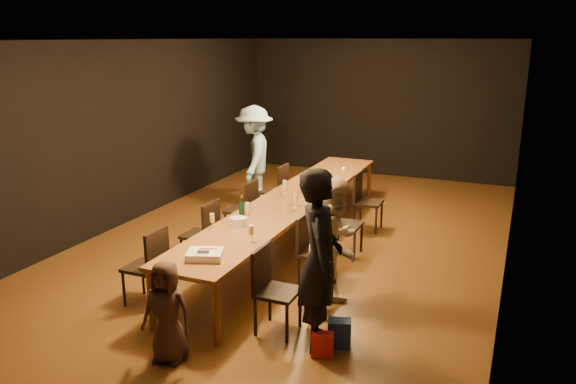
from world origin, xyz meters
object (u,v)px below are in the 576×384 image
at_px(chair_right_0, 278,291).
at_px(birthday_cake, 205,255).
at_px(chair_right_1, 317,252).
at_px(plate_stack, 238,222).
at_px(man_blue, 254,156).
at_px(chair_right_2, 346,224).
at_px(champagne_bottle, 242,206).
at_px(table, 292,201).
at_px(woman_tan, 336,244).
at_px(chair_left_0, 145,266).
at_px(chair_left_1, 200,234).
at_px(chair_left_2, 241,210).
at_px(chair_left_3, 273,191).
at_px(chair_right_3, 369,202).
at_px(woman_birthday, 320,260).
at_px(child, 167,312).
at_px(ice_bucket, 307,183).

height_order(chair_right_0, birthday_cake, chair_right_0).
distance_m(chair_right_0, chair_right_1, 1.20).
bearing_deg(plate_stack, man_blue, 113.06).
height_order(chair_right_2, birthday_cake, chair_right_2).
relative_size(chair_right_2, champagne_bottle, 3.00).
xyz_separation_m(table, woman_tan, (1.23, -1.66, 0.08)).
relative_size(chair_right_2, plate_stack, 4.39).
bearing_deg(chair_right_1, champagne_bottle, -94.26).
xyz_separation_m(chair_left_0, plate_stack, (0.74, 0.95, 0.34)).
bearing_deg(chair_right_2, chair_left_1, -54.78).
distance_m(chair_left_2, chair_left_3, 1.20).
relative_size(chair_right_1, chair_right_3, 1.00).
xyz_separation_m(chair_right_2, woman_birthday, (0.49, -2.47, 0.46)).
bearing_deg(child, chair_left_0, 127.81).
bearing_deg(birthday_cake, ice_bucket, 68.77).
relative_size(chair_left_2, woman_tan, 0.59).
relative_size(table, champagne_bottle, 19.33).
bearing_deg(chair_left_0, woman_tan, -70.33).
xyz_separation_m(chair_right_0, chair_right_3, (0.00, 3.60, 0.00)).
distance_m(table, chair_right_1, 1.49).
distance_m(chair_right_2, chair_right_3, 1.20).
height_order(chair_left_1, chair_left_3, same).
bearing_deg(woman_birthday, man_blue, 10.83).
xyz_separation_m(chair_right_1, plate_stack, (-0.96, -0.25, 0.34)).
bearing_deg(chair_left_2, man_blue, 19.63).
bearing_deg(plate_stack, chair_right_3, 70.06).
bearing_deg(man_blue, chair_right_3, 57.40).
height_order(chair_right_1, child, child).
xyz_separation_m(chair_left_0, woman_birthday, (2.19, -0.07, 0.46)).
relative_size(chair_left_0, woman_tan, 0.59).
bearing_deg(table, chair_right_2, 0.00).
xyz_separation_m(chair_right_2, birthday_cake, (-0.80, -2.52, 0.33)).
bearing_deg(chair_right_2, chair_left_0, -35.31).
xyz_separation_m(child, plate_stack, (-0.21, 1.86, 0.30)).
distance_m(woman_birthday, ice_bucket, 3.25).
bearing_deg(chair_right_3, birthday_cake, -12.12).
bearing_deg(table, chair_right_1, -54.69).
xyz_separation_m(chair_left_2, champagne_bottle, (0.61, -1.12, 0.44)).
bearing_deg(chair_right_1, woman_tan, 40.11).
bearing_deg(champagne_bottle, child, -81.28).
xyz_separation_m(woman_tan, birthday_cake, (-1.18, -0.87, 0.01)).
bearing_deg(chair_right_3, child, -9.47).
xyz_separation_m(table, chair_left_2, (-0.85, 0.00, -0.24)).
bearing_deg(woman_tan, woman_birthday, -161.72).
xyz_separation_m(chair_right_1, chair_right_3, (0.00, 2.40, 0.00)).
xyz_separation_m(chair_right_2, chair_left_1, (-1.70, -1.20, 0.00)).
distance_m(woman_tan, birthday_cake, 1.47).
relative_size(chair_right_1, plate_stack, 4.39).
distance_m(table, chair_left_2, 0.88).
distance_m(man_blue, champagne_bottle, 3.08).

